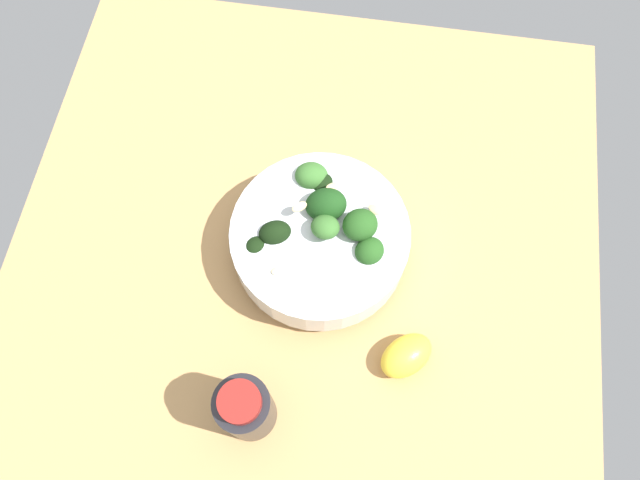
% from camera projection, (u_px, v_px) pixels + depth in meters
% --- Properties ---
extents(ground_plane, '(0.71, 0.71, 0.04)m').
position_uv_depth(ground_plane, '(305.00, 248.00, 0.76)').
color(ground_plane, tan).
extents(bowl_of_broccoli, '(0.20, 0.20, 0.10)m').
position_uv_depth(bowl_of_broccoli, '(320.00, 238.00, 0.70)').
color(bowl_of_broccoli, white).
rests_on(bowl_of_broccoli, ground_plane).
extents(lemon_wedge, '(0.08, 0.07, 0.04)m').
position_uv_depth(lemon_wedge, '(406.00, 356.00, 0.68)').
color(lemon_wedge, yellow).
rests_on(lemon_wedge, ground_plane).
extents(bottle_tall, '(0.06, 0.06, 0.11)m').
position_uv_depth(bottle_tall, '(246.00, 409.00, 0.62)').
color(bottle_tall, black).
rests_on(bottle_tall, ground_plane).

